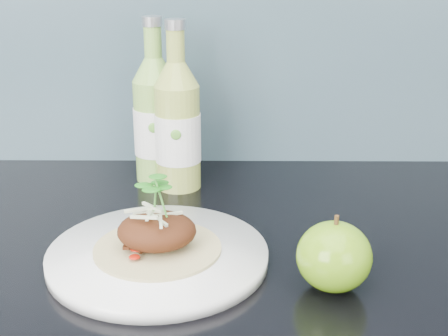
# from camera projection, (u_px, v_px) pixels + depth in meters

# --- Properties ---
(dinner_plate) EXTENTS (0.28, 0.28, 0.02)m
(dinner_plate) POSITION_uv_depth(u_px,v_px,m) (158.00, 256.00, 0.76)
(dinner_plate) COLOR white
(dinner_plate) RESTS_ON kitchen_counter
(pork_taco) EXTENTS (0.15, 0.15, 0.10)m
(pork_taco) POSITION_uv_depth(u_px,v_px,m) (157.00, 229.00, 0.75)
(pork_taco) COLOR tan
(pork_taco) RESTS_ON dinner_plate
(green_apple) EXTENTS (0.11, 0.11, 0.09)m
(green_apple) POSITION_uv_depth(u_px,v_px,m) (334.00, 256.00, 0.69)
(green_apple) COLOR #56860E
(green_apple) RESTS_ON kitchen_counter
(cider_bottle_left) EXTENTS (0.09, 0.09, 0.26)m
(cider_bottle_left) POSITION_uv_depth(u_px,v_px,m) (156.00, 120.00, 0.99)
(cider_bottle_left) COLOR #84B94D
(cider_bottle_left) RESTS_ON kitchen_counter
(cider_bottle_right) EXTENTS (0.08, 0.08, 0.26)m
(cider_bottle_right) POSITION_uv_depth(u_px,v_px,m) (178.00, 126.00, 0.96)
(cider_bottle_right) COLOR #9FB049
(cider_bottle_right) RESTS_ON kitchen_counter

